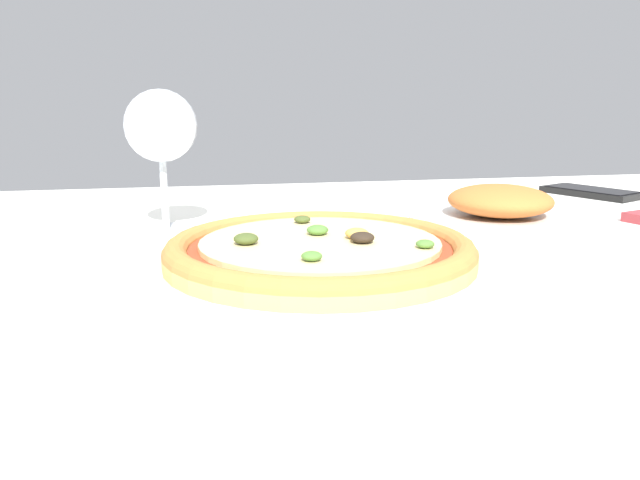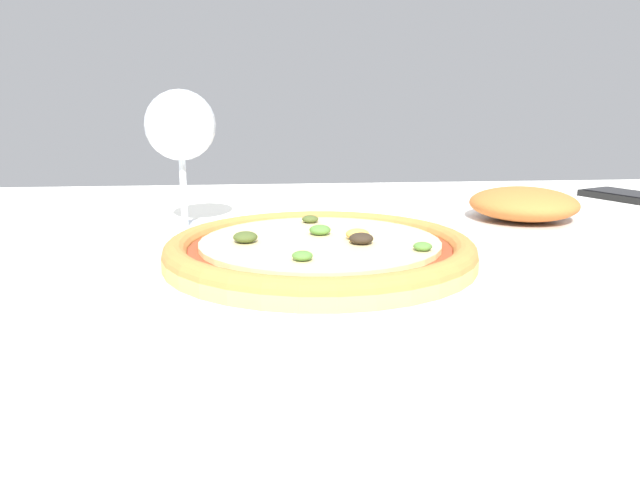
# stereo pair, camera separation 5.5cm
# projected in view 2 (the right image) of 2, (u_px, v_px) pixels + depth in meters

# --- Properties ---
(dining_table) EXTENTS (1.47, 1.04, 0.72)m
(dining_table) POSITION_uv_depth(u_px,v_px,m) (361.00, 323.00, 0.65)
(dining_table) COLOR #997047
(dining_table) RESTS_ON ground_plane
(pizza_plate) EXTENTS (0.32, 0.32, 0.04)m
(pizza_plate) POSITION_uv_depth(u_px,v_px,m) (320.00, 254.00, 0.56)
(pizza_plate) COLOR white
(pizza_plate) RESTS_ON dining_table
(wine_glass_far_left) EXTENTS (0.08, 0.08, 0.16)m
(wine_glass_far_left) POSITION_uv_depth(u_px,v_px,m) (181.00, 130.00, 0.72)
(wine_glass_far_left) COLOR silver
(wine_glass_far_left) RESTS_ON dining_table
(cell_phone) EXTENTS (0.12, 0.16, 0.01)m
(cell_phone) POSITION_uv_depth(u_px,v_px,m) (632.00, 197.00, 0.95)
(cell_phone) COLOR black
(cell_phone) RESTS_ON dining_table
(side_plate) EXTENTS (0.22, 0.22, 0.05)m
(side_plate) POSITION_uv_depth(u_px,v_px,m) (523.00, 212.00, 0.75)
(side_plate) COLOR white
(side_plate) RESTS_ON dining_table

